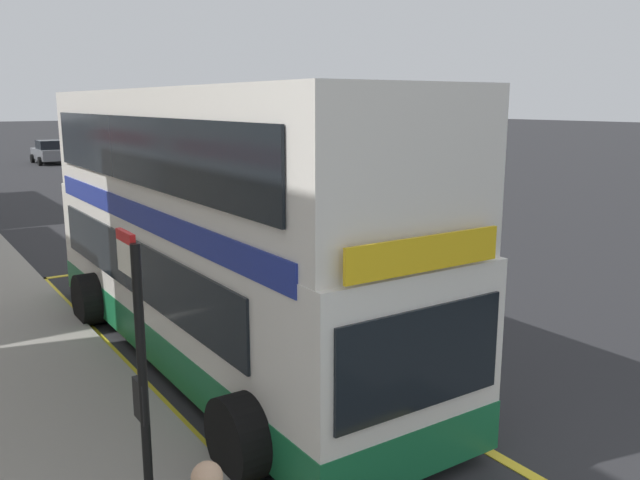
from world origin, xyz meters
name	(u,v)px	position (x,y,z in m)	size (l,w,h in m)	color
ground_plane	(53,190)	(0.00, 32.00, 0.00)	(260.00, 260.00, 0.00)	#28282B
double_decker_bus	(214,235)	(-2.46, 7.88, 2.06)	(3.24, 10.07, 4.40)	white
bus_bay_markings	(214,352)	(-2.50, 7.96, 0.01)	(3.01, 13.59, 0.01)	yellow
bus_stop_sign	(139,363)	(-5.08, 3.84, 1.82)	(0.09, 0.51, 2.90)	black
parked_car_grey_distant	(50,152)	(3.00, 46.97, 0.80)	(2.09, 4.20, 1.62)	slate
parked_car_maroon_across	(123,163)	(4.60, 35.63, 0.80)	(2.09, 4.20, 1.62)	maroon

